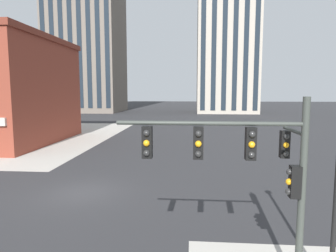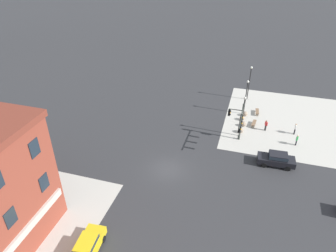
{
  "view_description": "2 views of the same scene",
  "coord_description": "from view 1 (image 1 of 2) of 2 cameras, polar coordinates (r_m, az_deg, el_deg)",
  "views": [
    {
      "loc": [
        6.07,
        -15.71,
        5.64
      ],
      "look_at": [
        4.47,
        3.97,
        3.36
      ],
      "focal_mm": 31.76,
      "sensor_mm": 36.0,
      "label": 1
    },
    {
      "loc": [
        -27.38,
        -8.25,
        23.8
      ],
      "look_at": [
        5.06,
        1.45,
        2.93
      ],
      "focal_mm": 32.85,
      "sensor_mm": 36.0,
      "label": 2
    }
  ],
  "objects": [
    {
      "name": "residential_tower_skyline_right",
      "position": [
        85.33,
        11.32,
        19.35
      ],
      "size": [
        15.97,
        14.34,
        49.3
      ],
      "color": "#B2A899",
      "rests_on": "ground"
    },
    {
      "name": "traffic_signal_main",
      "position": [
        8.85,
        16.67,
        -7.81
      ],
      "size": [
        5.31,
        2.09,
        5.51
      ],
      "color": "#383D38",
      "rests_on": "ground"
    },
    {
      "name": "ground_plane",
      "position": [
        17.76,
        -15.98,
        -12.18
      ],
      "size": [
        320.0,
        320.0,
        0.0
      ],
      "primitive_type": "plane",
      "color": "#2D2D30"
    }
  ]
}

